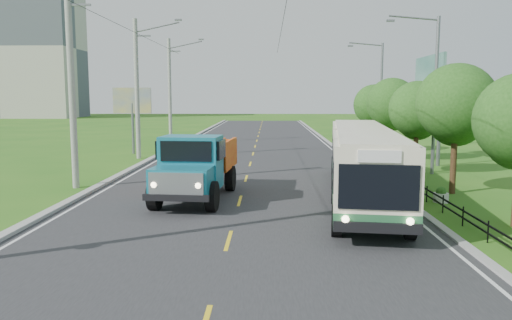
{
  "coord_description": "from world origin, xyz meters",
  "views": [
    {
      "loc": [
        1.25,
        -15.1,
        4.46
      ],
      "look_at": [
        0.72,
        5.16,
        1.9
      ],
      "focal_mm": 35.0,
      "sensor_mm": 36.0,
      "label": 1
    }
  ],
  "objects_px": {
    "streetlight_mid": "(433,89)",
    "bus": "(362,157)",
    "pole_far": "(170,91)",
    "billboard_left": "(132,105)",
    "tree_fourth": "(417,112)",
    "tree_fifth": "(392,106)",
    "pole_mid": "(137,88)",
    "tree_back": "(374,107)",
    "planter_mid": "(394,169)",
    "planter_near": "(441,196)",
    "pole_near": "(72,84)",
    "planter_far": "(367,154)",
    "billboard_right": "(429,84)",
    "dump_truck": "(197,163)",
    "streetlight_far": "(379,92)",
    "tree_third": "(456,108)"
  },
  "relations": [
    {
      "from": "streetlight_mid",
      "to": "bus",
      "type": "distance_m",
      "value": 9.41
    },
    {
      "from": "pole_far",
      "to": "billboard_left",
      "type": "distance_m",
      "value": 9.17
    },
    {
      "from": "tree_fourth",
      "to": "tree_fifth",
      "type": "bearing_deg",
      "value": 90.0
    },
    {
      "from": "pole_mid",
      "to": "tree_back",
      "type": "relative_size",
      "value": 1.82
    },
    {
      "from": "planter_mid",
      "to": "billboard_left",
      "type": "relative_size",
      "value": 0.13
    },
    {
      "from": "planter_near",
      "to": "pole_far",
      "type": "bearing_deg",
      "value": 121.99
    },
    {
      "from": "streetlight_mid",
      "to": "pole_far",
      "type": "bearing_deg",
      "value": 134.86
    },
    {
      "from": "tree_fifth",
      "to": "billboard_left",
      "type": "height_order",
      "value": "tree_fifth"
    },
    {
      "from": "planter_near",
      "to": "pole_near",
      "type": "bearing_deg",
      "value": 169.91
    },
    {
      "from": "tree_fifth",
      "to": "planter_far",
      "type": "xyz_separation_m",
      "value": [
        -1.26,
        1.86,
        -3.57
      ]
    },
    {
      "from": "billboard_left",
      "to": "billboard_right",
      "type": "xyz_separation_m",
      "value": [
        21.8,
        -4.0,
        1.48
      ]
    },
    {
      "from": "tree_fourth",
      "to": "tree_fifth",
      "type": "relative_size",
      "value": 0.93
    },
    {
      "from": "dump_truck",
      "to": "streetlight_mid",
      "type": "bearing_deg",
      "value": 35.92
    },
    {
      "from": "pole_near",
      "to": "planter_mid",
      "type": "bearing_deg",
      "value": 16.52
    },
    {
      "from": "tree_back",
      "to": "streetlight_far",
      "type": "bearing_deg",
      "value": 67.08
    },
    {
      "from": "dump_truck",
      "to": "streetlight_far",
      "type": "bearing_deg",
      "value": 64.68
    },
    {
      "from": "billboard_left",
      "to": "tree_fourth",
      "type": "bearing_deg",
      "value": -26.99
    },
    {
      "from": "tree_fourth",
      "to": "planter_mid",
      "type": "height_order",
      "value": "tree_fourth"
    },
    {
      "from": "pole_mid",
      "to": "tree_fourth",
      "type": "xyz_separation_m",
      "value": [
        18.12,
        -6.86,
        -1.51
      ]
    },
    {
      "from": "pole_near",
      "to": "streetlight_mid",
      "type": "xyz_separation_m",
      "value": [
        18.9,
        5.0,
        -0.19
      ]
    },
    {
      "from": "planter_near",
      "to": "billboard_left",
      "type": "xyz_separation_m",
      "value": [
        -18.1,
        18.0,
        3.58
      ]
    },
    {
      "from": "pole_mid",
      "to": "planter_mid",
      "type": "distance_m",
      "value": 18.88
    },
    {
      "from": "planter_mid",
      "to": "billboard_left",
      "type": "height_order",
      "value": "billboard_left"
    },
    {
      "from": "tree_fifth",
      "to": "dump_truck",
      "type": "relative_size",
      "value": 0.83
    },
    {
      "from": "tree_back",
      "to": "planter_mid",
      "type": "height_order",
      "value": "tree_back"
    },
    {
      "from": "pole_near",
      "to": "planter_far",
      "type": "height_order",
      "value": "pole_near"
    },
    {
      "from": "tree_fifth",
      "to": "dump_truck",
      "type": "height_order",
      "value": "tree_fifth"
    },
    {
      "from": "bus",
      "to": "planter_near",
      "type": "bearing_deg",
      "value": -7.53
    },
    {
      "from": "pole_mid",
      "to": "tree_fourth",
      "type": "distance_m",
      "value": 19.43
    },
    {
      "from": "tree_fourth",
      "to": "dump_truck",
      "type": "bearing_deg",
      "value": -146.85
    },
    {
      "from": "pole_far",
      "to": "tree_fifth",
      "type": "relative_size",
      "value": 1.72
    },
    {
      "from": "tree_fourth",
      "to": "billboard_left",
      "type": "relative_size",
      "value": 1.04
    },
    {
      "from": "streetlight_far",
      "to": "billboard_right",
      "type": "relative_size",
      "value": 1.24
    },
    {
      "from": "planter_near",
      "to": "tree_fourth",
      "type": "bearing_deg",
      "value": 81.23
    },
    {
      "from": "planter_mid",
      "to": "tree_fourth",
      "type": "bearing_deg",
      "value": 6.39
    },
    {
      "from": "tree_back",
      "to": "planter_near",
      "type": "relative_size",
      "value": 8.21
    },
    {
      "from": "billboard_right",
      "to": "dump_truck",
      "type": "xyz_separation_m",
      "value": [
        -14.21,
        -13.55,
        -3.73
      ]
    },
    {
      "from": "tree_fifth",
      "to": "tree_fourth",
      "type": "bearing_deg",
      "value": -90.0
    },
    {
      "from": "pole_far",
      "to": "dump_truck",
      "type": "relative_size",
      "value": 1.43
    },
    {
      "from": "pole_far",
      "to": "planter_mid",
      "type": "height_order",
      "value": "pole_far"
    },
    {
      "from": "tree_fifth",
      "to": "dump_truck",
      "type": "xyz_separation_m",
      "value": [
        -11.77,
        -13.69,
        -2.24
      ]
    },
    {
      "from": "planter_far",
      "to": "tree_fifth",
      "type": "bearing_deg",
      "value": -55.95
    },
    {
      "from": "planter_near",
      "to": "bus",
      "type": "bearing_deg",
      "value": 165.4
    },
    {
      "from": "tree_fifth",
      "to": "streetlight_mid",
      "type": "xyz_separation_m",
      "value": [
        0.79,
        -6.14,
        1.05
      ]
    },
    {
      "from": "tree_fourth",
      "to": "planter_near",
      "type": "height_order",
      "value": "tree_fourth"
    },
    {
      "from": "dump_truck",
      "to": "pole_near",
      "type": "bearing_deg",
      "value": 163.06
    },
    {
      "from": "pole_far",
      "to": "tree_third",
      "type": "distance_m",
      "value": 30.78
    },
    {
      "from": "pole_far",
      "to": "billboard_left",
      "type": "relative_size",
      "value": 1.92
    },
    {
      "from": "tree_fifth",
      "to": "planter_near",
      "type": "distance_m",
      "value": 14.64
    },
    {
      "from": "pole_near",
      "to": "bus",
      "type": "bearing_deg",
      "value": -8.99
    }
  ]
}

